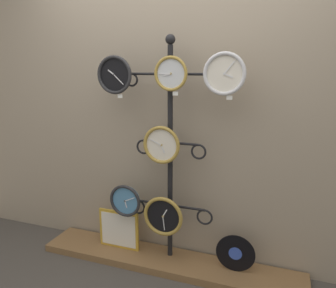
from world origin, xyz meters
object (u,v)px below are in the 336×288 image
(display_stand, at_px, (170,182))
(clock_top_right, at_px, (224,74))
(clock_top_left, at_px, (115,75))
(clock_bottom_left, at_px, (125,201))
(vinyl_record, at_px, (235,253))
(clock_bottom_center, at_px, (163,216))
(picture_frame, at_px, (119,229))
(clock_middle_center, at_px, (162,145))
(clock_top_center, at_px, (171,74))

(display_stand, relative_size, clock_top_right, 6.25)
(clock_top_left, xyz_separation_m, clock_bottom_left, (0.06, -0.00, -1.01))
(clock_bottom_left, height_order, vinyl_record, clock_bottom_left)
(clock_top_left, height_order, vinyl_record, clock_top_left)
(vinyl_record, bearing_deg, clock_top_left, -176.50)
(vinyl_record, bearing_deg, clock_bottom_left, -176.14)
(clock_bottom_center, bearing_deg, clock_bottom_left, 177.77)
(picture_frame, bearing_deg, clock_top_left, -51.65)
(clock_top_left, distance_m, vinyl_record, 1.65)
(clock_top_left, xyz_separation_m, picture_frame, (-0.05, 0.06, -1.32))
(clock_top_left, distance_m, clock_bottom_left, 1.01)
(clock_top_left, height_order, picture_frame, clock_top_left)
(clock_top_left, xyz_separation_m, clock_top_right, (0.83, 0.02, 0.01))
(clock_middle_center, relative_size, clock_bottom_left, 1.07)
(clock_bottom_left, bearing_deg, clock_bottom_center, -2.23)
(clock_bottom_left, bearing_deg, clock_top_right, 1.28)
(display_stand, height_order, clock_middle_center, display_stand)
(clock_top_center, bearing_deg, clock_middle_center, 173.11)
(clock_top_left, bearing_deg, clock_top_center, 1.17)
(clock_top_left, height_order, clock_top_right, clock_top_right)
(clock_top_center, bearing_deg, picture_frame, 174.19)
(clock_top_right, bearing_deg, picture_frame, 177.09)
(clock_top_left, relative_size, picture_frame, 0.79)
(picture_frame, bearing_deg, vinyl_record, -0.05)
(clock_middle_center, bearing_deg, clock_top_right, -0.43)
(vinyl_record, xyz_separation_m, picture_frame, (-1.01, 0.00, 0.02))
(clock_middle_center, height_order, picture_frame, clock_middle_center)
(clock_top_center, height_order, clock_middle_center, clock_top_center)
(clock_top_center, height_order, vinyl_record, clock_top_center)
(display_stand, distance_m, vinyl_record, 0.74)
(display_stand, height_order, clock_bottom_center, display_stand)
(clock_top_right, height_order, picture_frame, clock_top_right)
(clock_top_left, height_order, clock_middle_center, clock_top_left)
(clock_bottom_center, bearing_deg, clock_top_right, 4.00)
(display_stand, relative_size, vinyl_record, 6.10)
(clock_top_center, bearing_deg, clock_top_right, 0.89)
(clock_bottom_left, relative_size, vinyl_record, 0.91)
(clock_top_center, height_order, clock_bottom_center, clock_top_center)
(clock_top_left, bearing_deg, display_stand, 13.94)
(clock_top_center, bearing_deg, clock_bottom_center, -155.56)
(vinyl_record, distance_m, picture_frame, 1.01)
(clock_middle_center, xyz_separation_m, clock_bottom_left, (-0.31, -0.02, -0.49))
(display_stand, relative_size, clock_middle_center, 6.22)
(display_stand, xyz_separation_m, picture_frame, (-0.46, -0.04, -0.48))
(vinyl_record, bearing_deg, picture_frame, 179.95)
(clock_top_right, xyz_separation_m, clock_middle_center, (-0.46, 0.00, -0.53))
(clock_top_left, bearing_deg, clock_middle_center, 2.87)
(clock_top_right, height_order, clock_bottom_left, clock_top_right)
(clock_top_right, relative_size, clock_bottom_center, 0.90)
(clock_top_right, distance_m, clock_middle_center, 0.70)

